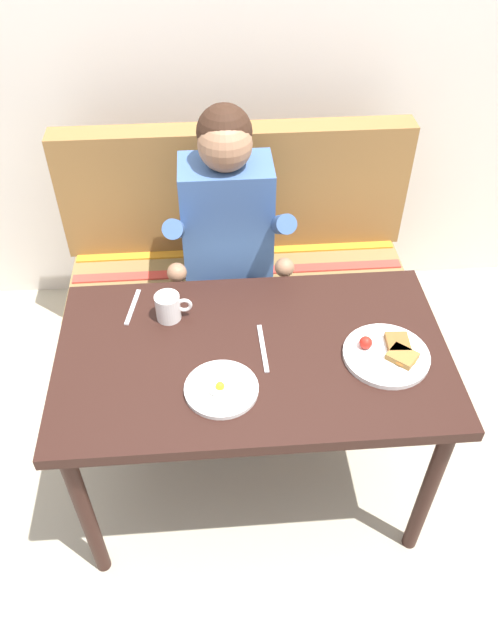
{
  "coord_description": "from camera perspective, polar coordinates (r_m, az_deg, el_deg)",
  "views": [
    {
      "loc": [
        -0.11,
        -1.28,
        2.08
      ],
      "look_at": [
        0.0,
        0.15,
        0.72
      ],
      "focal_mm": 34.26,
      "sensor_mm": 36.0,
      "label": 1
    }
  ],
  "objects": [
    {
      "name": "ground_plane",
      "position": [
        2.44,
        0.28,
        -14.83
      ],
      "size": [
        8.0,
        8.0,
        0.0
      ],
      "primitive_type": "plane",
      "color": "#B1A991"
    },
    {
      "name": "table",
      "position": [
        1.92,
        0.34,
        -4.63
      ],
      "size": [
        1.2,
        0.7,
        0.73
      ],
      "color": "black",
      "rests_on": "ground"
    },
    {
      "name": "knife",
      "position": [
        1.87,
        1.31,
        -2.63
      ],
      "size": [
        0.02,
        0.2,
        0.0
      ],
      "primitive_type": "cube",
      "rotation": [
        0.0,
        0.0,
        0.03
      ],
      "color": "silver",
      "rests_on": "table"
    },
    {
      "name": "coffee_mug",
      "position": [
        1.96,
        -7.51,
        1.26
      ],
      "size": [
        0.12,
        0.08,
        0.09
      ],
      "color": "white",
      "rests_on": "table"
    },
    {
      "name": "fork",
      "position": [
        2.04,
        -10.81,
        1.21
      ],
      "size": [
        0.04,
        0.17,
        0.0
      ],
      "primitive_type": "cube",
      "rotation": [
        0.0,
        0.0,
        -0.18
      ],
      "color": "silver",
      "rests_on": "table"
    },
    {
      "name": "couch",
      "position": [
        2.69,
        -1.0,
        2.94
      ],
      "size": [
        1.44,
        0.56,
        1.0
      ],
      "color": "olive",
      "rests_on": "ground"
    },
    {
      "name": "plate_breakfast",
      "position": [
        1.89,
        12.87,
        -3.12
      ],
      "size": [
        0.26,
        0.26,
        0.05
      ],
      "color": "white",
      "rests_on": "table"
    },
    {
      "name": "plate_eggs",
      "position": [
        1.76,
        -2.6,
        -6.41
      ],
      "size": [
        0.21,
        0.21,
        0.04
      ],
      "color": "white",
      "rests_on": "table"
    },
    {
      "name": "person",
      "position": [
        2.3,
        -1.96,
        7.85
      ],
      "size": [
        0.45,
        0.61,
        1.21
      ],
      "color": "#3E5F96",
      "rests_on": "ground"
    },
    {
      "name": "back_wall",
      "position": [
        2.67,
        -2.05,
        26.45
      ],
      "size": [
        4.4,
        0.1,
        2.6
      ],
      "primitive_type": "cube",
      "color": "silver",
      "rests_on": "ground"
    }
  ]
}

